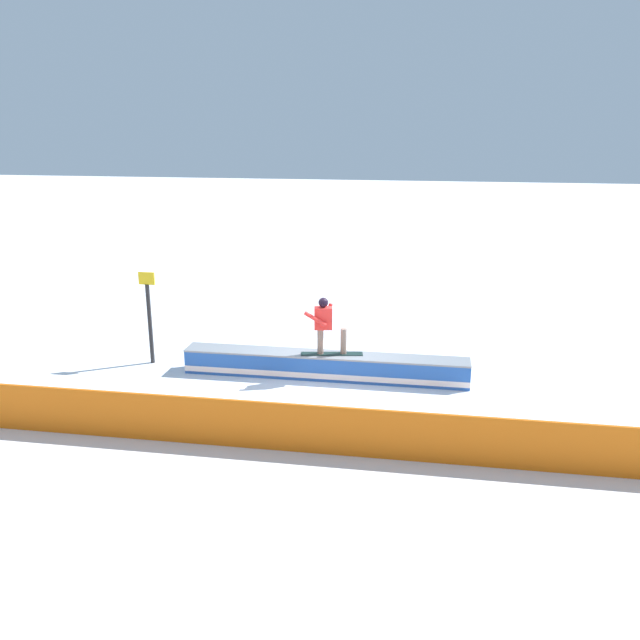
{
  "coord_description": "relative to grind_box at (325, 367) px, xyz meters",
  "views": [
    {
      "loc": [
        -2.55,
        13.86,
        5.53
      ],
      "look_at": [
        -0.08,
        1.0,
        1.68
      ],
      "focal_mm": 36.66,
      "sensor_mm": 36.0,
      "label": 1
    }
  ],
  "objects": [
    {
      "name": "grind_box",
      "position": [
        0.0,
        0.0,
        0.0
      ],
      "size": [
        6.57,
        0.79,
        0.58
      ],
      "color": "blue",
      "rests_on": "ground_plane"
    },
    {
      "name": "snowboarder",
      "position": [
        -0.03,
        0.02,
        1.04
      ],
      "size": [
        1.43,
        0.59,
        1.33
      ],
      "color": "#172B29",
      "rests_on": "grind_box"
    },
    {
      "name": "ground_plane",
      "position": [
        0.0,
        0.0,
        -0.26
      ],
      "size": [
        120.0,
        120.0,
        0.0
      ],
      "primitive_type": "plane",
      "color": "white"
    },
    {
      "name": "trail_marker",
      "position": [
        4.33,
        -0.19,
        0.94
      ],
      "size": [
        0.4,
        0.1,
        2.27
      ],
      "color": "#262628",
      "rests_on": "ground_plane"
    },
    {
      "name": "safety_fence",
      "position": [
        0.0,
        3.63,
        0.19
      ],
      "size": [
        13.85,
        0.39,
        0.91
      ],
      "primitive_type": "cube",
      "rotation": [
        0.0,
        0.0,
        0.02
      ],
      "color": "orange",
      "rests_on": "ground_plane"
    }
  ]
}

